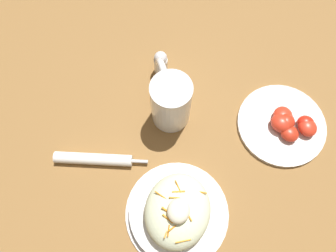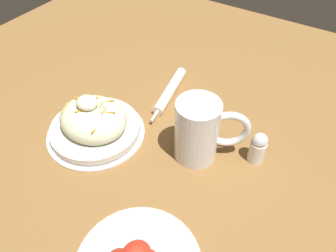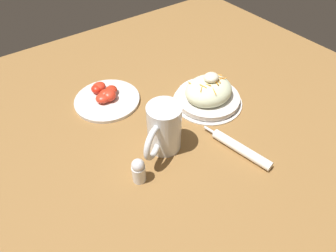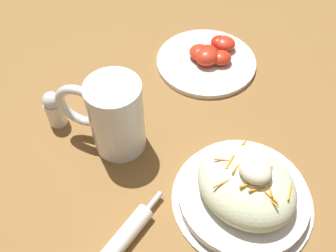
% 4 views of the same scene
% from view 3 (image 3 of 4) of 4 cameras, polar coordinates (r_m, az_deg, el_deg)
% --- Properties ---
extents(ground_plane, '(1.43, 1.43, 0.00)m').
position_cam_3_polar(ground_plane, '(0.84, 4.60, 0.41)').
color(ground_plane, olive).
extents(salad_plate, '(0.22, 0.22, 0.10)m').
position_cam_3_polar(salad_plate, '(0.90, 8.07, 6.42)').
color(salad_plate, silver).
rests_on(salad_plate, ground_plane).
extents(beer_mug, '(0.14, 0.10, 0.14)m').
position_cam_3_polar(beer_mug, '(0.73, -0.90, -1.03)').
color(beer_mug, white).
rests_on(beer_mug, ground_plane).
extents(napkin_roll, '(0.06, 0.21, 0.03)m').
position_cam_3_polar(napkin_roll, '(0.78, 14.38, -4.46)').
color(napkin_roll, white).
rests_on(napkin_roll, ground_plane).
extents(tomato_plate, '(0.21, 0.21, 0.04)m').
position_cam_3_polar(tomato_plate, '(0.93, -12.28, 5.72)').
color(tomato_plate, silver).
rests_on(tomato_plate, ground_plane).
extents(salt_shaker, '(0.03, 0.03, 0.07)m').
position_cam_3_polar(salt_shaker, '(0.69, -5.94, -8.86)').
color(salt_shaker, white).
rests_on(salt_shaker, ground_plane).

